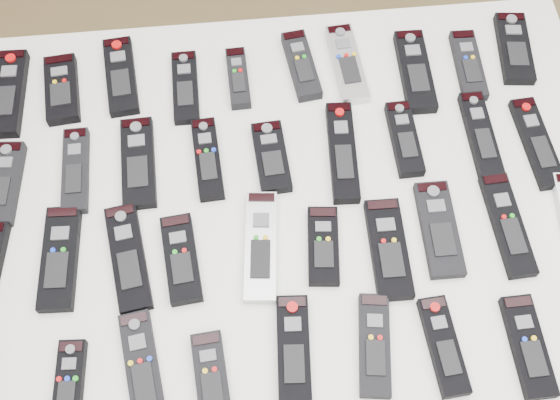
{
  "coord_description": "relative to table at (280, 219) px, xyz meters",
  "views": [
    {
      "loc": [
        -0.2,
        -0.43,
        1.91
      ],
      "look_at": [
        -0.14,
        0.14,
        0.8
      ],
      "focal_mm": 45.0,
      "sensor_mm": 36.0,
      "label": 1
    }
  ],
  "objects": [
    {
      "name": "ground",
      "position": [
        0.14,
        -0.14,
        -0.72
      ],
      "size": [
        4.0,
        4.0,
        0.0
      ],
      "primitive_type": "plane",
      "color": "olive",
      "rests_on": "ground"
    },
    {
      "name": "table",
      "position": [
        0.0,
        0.0,
        0.0
      ],
      "size": [
        1.25,
        0.88,
        0.78
      ],
      "color": "white",
      "rests_on": "ground"
    },
    {
      "name": "remote_0",
      "position": [
        -0.5,
        0.29,
        0.07
      ],
      "size": [
        0.06,
        0.2,
        0.02
      ],
      "primitive_type": "cube",
      "rotation": [
        0.0,
        0.0,
        -0.03
      ],
      "color": "black",
      "rests_on": "table"
    },
    {
      "name": "remote_1",
      "position": [
        -0.4,
        0.29,
        0.07
      ],
      "size": [
        0.07,
        0.16,
        0.02
      ],
      "primitive_type": "cube",
      "rotation": [
        0.0,
        0.0,
        0.09
      ],
      "color": "black",
      "rests_on": "table"
    },
    {
      "name": "remote_2",
      "position": [
        -0.29,
        0.31,
        0.07
      ],
      "size": [
        0.07,
        0.19,
        0.02
      ],
      "primitive_type": "cube",
      "rotation": [
        0.0,
        0.0,
        0.09
      ],
      "color": "black",
      "rests_on": "table"
    },
    {
      "name": "remote_3",
      "position": [
        -0.16,
        0.27,
        0.07
      ],
      "size": [
        0.05,
        0.17,
        0.02
      ],
      "primitive_type": "cube",
      "rotation": [
        0.0,
        0.0,
        0.01
      ],
      "color": "black",
      "rests_on": "table"
    },
    {
      "name": "remote_4",
      "position": [
        -0.06,
        0.28,
        0.07
      ],
      "size": [
        0.04,
        0.14,
        0.02
      ],
      "primitive_type": "cube",
      "rotation": [
        0.0,
        0.0,
        0.02
      ],
      "color": "black",
      "rests_on": "table"
    },
    {
      "name": "remote_5",
      "position": [
        0.07,
        0.3,
        0.07
      ],
      "size": [
        0.07,
        0.17,
        0.02
      ],
      "primitive_type": "cube",
      "rotation": [
        0.0,
        0.0,
        0.12
      ],
      "color": "black",
      "rests_on": "table"
    },
    {
      "name": "remote_6",
      "position": [
        0.16,
        0.3,
        0.07
      ],
      "size": [
        0.07,
        0.19,
        0.02
      ],
      "primitive_type": "cube",
      "rotation": [
        0.0,
        0.0,
        0.07
      ],
      "color": "#B7B7BC",
      "rests_on": "table"
    },
    {
      "name": "remote_7",
      "position": [
        0.3,
        0.26,
        0.07
      ],
      "size": [
        0.06,
        0.19,
        0.02
      ],
      "primitive_type": "cube",
      "rotation": [
        0.0,
        0.0,
        -0.02
      ],
      "color": "black",
      "rests_on": "table"
    },
    {
      "name": "remote_8",
      "position": [
        0.4,
        0.27,
        0.07
      ],
      "size": [
        0.05,
        0.16,
        0.02
      ],
      "primitive_type": "cube",
      "rotation": [
        0.0,
        0.0,
        -0.03
      ],
      "color": "black",
      "rests_on": "table"
    },
    {
      "name": "remote_9",
      "position": [
        0.51,
        0.3,
        0.07
      ],
      "size": [
        0.08,
        0.18,
        0.02
      ],
      "primitive_type": "cube",
      "rotation": [
        0.0,
        0.0,
        -0.11
      ],
      "color": "black",
      "rests_on": "table"
    },
    {
      "name": "remote_10",
      "position": [
        -0.5,
        0.09,
        0.07
      ],
      "size": [
        0.07,
        0.17,
        0.02
      ],
      "primitive_type": "cube",
      "rotation": [
        0.0,
        0.0,
        -0.08
      ],
      "color": "black",
      "rests_on": "table"
    },
    {
      "name": "remote_11",
      "position": [
        -0.37,
        0.1,
        0.07
      ],
      "size": [
        0.05,
        0.17,
        0.02
      ],
      "primitive_type": "cube",
      "rotation": [
        0.0,
        0.0,
        0.01
      ],
      "color": "black",
      "rests_on": "table"
    },
    {
      "name": "remote_12",
      "position": [
        -0.25,
        0.11,
        0.07
      ],
      "size": [
        0.07,
        0.19,
        0.02
      ],
      "primitive_type": "cube",
      "rotation": [
        0.0,
        0.0,
        0.03
      ],
      "color": "black",
      "rests_on": "table"
    },
    {
      "name": "remote_13",
      "position": [
        -0.12,
        0.1,
        0.07
      ],
      "size": [
        0.05,
        0.17,
        0.02
      ],
      "primitive_type": "cube",
      "rotation": [
        0.0,
        0.0,
        0.06
      ],
      "color": "black",
      "rests_on": "table"
    },
    {
      "name": "remote_14",
      "position": [
        -0.01,
        0.09,
        0.07
      ],
      "size": [
        0.07,
        0.15,
        0.02
      ],
      "primitive_type": "cube",
      "rotation": [
        0.0,
        0.0,
        0.06
      ],
      "color": "black",
      "rests_on": "table"
    },
    {
      "name": "remote_15",
      "position": [
        0.13,
        0.09,
        0.07
      ],
      "size": [
        0.06,
        0.21,
        0.02
      ],
      "primitive_type": "cube",
      "rotation": [
        0.0,
        0.0,
        -0.06
      ],
      "color": "black",
      "rests_on": "table"
    },
    {
      "name": "remote_16",
      "position": [
        0.25,
        0.11,
        0.07
      ],
      "size": [
        0.05,
        0.16,
        0.02
      ],
      "primitive_type": "cube",
      "rotation": [
        0.0,
        0.0,
        0.02
      ],
      "color": "black",
      "rests_on": "table"
    },
    {
      "name": "remote_17",
      "position": [
        0.39,
        0.11,
        0.07
      ],
      "size": [
        0.05,
        0.19,
        0.02
      ],
      "primitive_type": "cube",
      "rotation": [
        0.0,
        0.0,
        0.01
      ],
      "color": "black",
      "rests_on": "table"
    },
    {
      "name": "remote_18",
      "position": [
        0.49,
        0.08,
        0.07
      ],
      "size": [
        0.06,
        0.2,
        0.02
      ],
      "primitive_type": "cube",
      "rotation": [
        0.0,
        0.0,
        0.06
      ],
      "color": "black",
      "rests_on": "table"
    },
    {
      "name": "remote_20",
      "position": [
        -0.39,
        -0.07,
        0.07
      ],
      "size": [
        0.07,
        0.19,
        0.02
      ],
      "primitive_type": "cube",
      "rotation": [
        0.0,
        0.0,
        -0.05
      ],
      "color": "black",
      "rests_on": "table"
    },
    {
      "name": "remote_21",
      "position": [
        -0.27,
        -0.08,
        0.07
      ],
      "size": [
        0.08,
        0.2,
        0.02
      ],
      "primitive_type": "cube",
      "rotation": [
        0.0,
        0.0,
        0.15
      ],
      "color": "black",
      "rests_on": "table"
    },
    {
      "name": "remote_22",
      "position": [
        -0.18,
        -0.09,
        0.07
      ],
      "size": [
        0.07,
        0.16,
        0.02
      ],
      "primitive_type": "cube",
      "rotation": [
        0.0,
        0.0,
        0.09
      ],
      "color": "black",
      "rests_on": "table"
    },
    {
      "name": "remote_23",
      "position": [
        -0.04,
        -0.08,
        0.07
      ],
      "size": [
        0.07,
        0.21,
        0.02
      ],
      "primitive_type": "cube",
      "rotation": [
        0.0,
        0.0,
        -0.1
      ],
      "color": "#B7B7BC",
      "rests_on": "table"
    },
    {
      "name": "remote_24",
      "position": [
        0.07,
        -0.09,
        0.07
      ],
      "size": [
        0.07,
        0.15,
        0.02
      ],
      "primitive_type": "cube",
      "rotation": [
        0.0,
        0.0,
        -0.1
      ],
      "color": "black",
      "rests_on": "table"
    },
    {
      "name": "remote_25",
      "position": [
        0.18,
        -0.11,
        0.07
      ],
      "size": [
        0.06,
        0.19,
        0.02
      ],
      "primitive_type": "cube",
      "rotation": [
        0.0,
        0.0,
        -0.02
      ],
      "color": "black",
      "rests_on": "table"
    },
    {
      "name": "remote_26",
      "position": [
        0.27,
        -0.08,
        0.07
      ],
      "size": [
        0.06,
        0.18,
        0.02
      ],
      "primitive_type": "cube",
      "rotation": [
        0.0,
        0.0,
        -0.02
      ],
      "color": "black",
      "rests_on": "table"
    },
    {
      "name": "remote_27",
      "position": [
        0.4,
        -0.08,
        0.07
      ],
      "size": [
        0.06,
        0.2,
        0.02
      ],
      "primitive_type": "cube",
      "rotation": [
        0.0,
        0.0,
        0.04
      ],
      "color": "black",
      "rests_on": "table"
    },
    {
      "name": "remote_30",
      "position": [
        -0.36,
        -0.29,
        0.07
      ],
      "size": [
        0.05,
        0.14,
        0.02
      ],
      "primitive_type": "cube",
      "rotation": [
        0.0,
        0.0,
        -0.06
      ],
      "color": "black",
      "rests_on": "table"
    },
    {
      "name": "remote_31",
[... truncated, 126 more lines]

